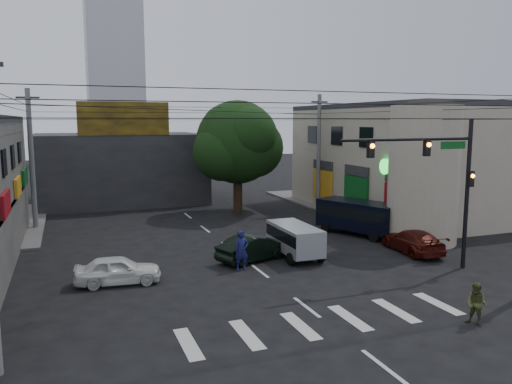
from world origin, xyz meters
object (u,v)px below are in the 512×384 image
street_tree (238,142)px  traffic_gantry (440,171)px  silver_minivan (295,241)px  dark_sedan (254,248)px  maroon_sedan (412,241)px  white_compact (118,270)px  utility_pole_far_right (319,153)px  utility_pole_far_left (32,160)px  navy_van (359,218)px  traffic_officer (242,250)px  pedestrian_olive (476,304)px

street_tree → traffic_gantry: street_tree is taller
silver_minivan → traffic_gantry: bearing=-131.7°
dark_sedan → maroon_sedan: (8.66, -1.58, -0.03)m
dark_sedan → white_compact: dark_sedan is taller
traffic_gantry → white_compact: 15.33m
utility_pole_far_right → utility_pole_far_left: bearing=180.0°
utility_pole_far_right → navy_van: size_ratio=1.63×
utility_pole_far_right → traffic_officer: (-11.24, -13.49, -3.63)m
traffic_officer → pedestrian_olive: bearing=-58.3°
maroon_sedan → pedestrian_olive: bearing=69.8°
traffic_gantry → silver_minivan: bearing=137.9°
street_tree → dark_sedan: street_tree is taller
traffic_officer → pedestrian_olive: 10.67m
utility_pole_far_right → maroon_sedan: (-1.46, -13.75, -3.97)m
street_tree → navy_van: street_tree is taller
white_compact → navy_van: navy_van is taller
maroon_sedan → dark_sedan: bearing=-5.0°
utility_pole_far_left → navy_van: size_ratio=1.63×
traffic_gantry → navy_van: size_ratio=1.28×
silver_minivan → navy_van: size_ratio=0.70×
pedestrian_olive → dark_sedan: bearing=-179.7°
white_compact → traffic_gantry: bearing=-97.7°
traffic_gantry → traffic_officer: bearing=157.7°
white_compact → maroon_sedan: size_ratio=0.86×
navy_van → pedestrian_olive: 14.17m
pedestrian_olive → utility_pole_far_left: bearing=-168.6°
street_tree → maroon_sedan: (5.04, -14.75, -4.84)m
street_tree → pedestrian_olive: street_tree is taller
silver_minivan → traffic_officer: (-3.37, -1.18, 0.12)m
silver_minivan → utility_pole_far_left: bearing=47.2°
navy_van → white_compact: bearing=83.5°
white_compact → dark_sedan: bearing=-73.0°
utility_pole_far_left → pedestrian_olive: (15.30, -22.61, -3.83)m
maroon_sedan → utility_pole_far_right: bearing=-90.7°
maroon_sedan → traffic_gantry: bearing=74.9°
utility_pole_far_left → dark_sedan: size_ratio=2.17×
street_tree → utility_pole_far_right: (6.50, -1.00, -0.87)m
street_tree → utility_pole_far_right: utility_pole_far_right is taller
street_tree → utility_pole_far_left: size_ratio=0.95×
maroon_sedan → pedestrian_olive: (-4.24, -8.86, 0.14)m
utility_pole_far_left → traffic_officer: size_ratio=4.76×
street_tree → dark_sedan: 14.48m
dark_sedan → street_tree: bearing=-35.3°
traffic_gantry → dark_sedan: (-7.45, 4.83, -4.17)m
traffic_gantry → dark_sedan: 9.81m
white_compact → traffic_officer: 5.77m
street_tree → white_compact: size_ratio=2.27×
navy_van → pedestrian_olive: size_ratio=3.68×
utility_pole_far_right → navy_van: utility_pole_far_right is taller
traffic_gantry → utility_pole_far_right: size_ratio=0.78×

